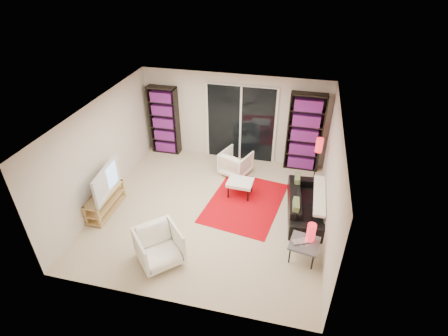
{
  "coord_description": "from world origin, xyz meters",
  "views": [
    {
      "loc": [
        1.73,
        -5.96,
        5.15
      ],
      "look_at": [
        0.25,
        0.3,
        1.0
      ],
      "focal_mm": 28.0,
      "sensor_mm": 36.0,
      "label": 1
    }
  ],
  "objects": [
    {
      "name": "floor",
      "position": [
        0.0,
        0.0,
        0.0
      ],
      "size": [
        5.0,
        5.0,
        0.0
      ],
      "primitive_type": "plane",
      "color": "beige",
      "rests_on": "ground"
    },
    {
      "name": "wall_back",
      "position": [
        0.0,
        2.5,
        1.2
      ],
      "size": [
        5.0,
        0.02,
        2.4
      ],
      "primitive_type": "cube",
      "color": "beige",
      "rests_on": "ground"
    },
    {
      "name": "wall_front",
      "position": [
        0.0,
        -2.5,
        1.2
      ],
      "size": [
        5.0,
        0.02,
        2.4
      ],
      "primitive_type": "cube",
      "color": "beige",
      "rests_on": "ground"
    },
    {
      "name": "wall_left",
      "position": [
        -2.5,
        0.0,
        1.2
      ],
      "size": [
        0.02,
        5.0,
        2.4
      ],
      "primitive_type": "cube",
      "color": "beige",
      "rests_on": "ground"
    },
    {
      "name": "wall_right",
      "position": [
        2.5,
        0.0,
        1.2
      ],
      "size": [
        0.02,
        5.0,
        2.4
      ],
      "primitive_type": "cube",
      "color": "beige",
      "rests_on": "ground"
    },
    {
      "name": "ceiling",
      "position": [
        0.0,
        0.0,
        2.4
      ],
      "size": [
        5.0,
        5.0,
        0.02
      ],
      "primitive_type": "cube",
      "color": "white",
      "rests_on": "wall_back"
    },
    {
      "name": "sliding_door",
      "position": [
        0.2,
        2.46,
        1.05
      ],
      "size": [
        1.92,
        0.08,
        2.16
      ],
      "color": "white",
      "rests_on": "ground"
    },
    {
      "name": "bookshelf_left",
      "position": [
        -1.95,
        2.33,
        0.98
      ],
      "size": [
        0.8,
        0.3,
        1.95
      ],
      "color": "black",
      "rests_on": "ground"
    },
    {
      "name": "bookshelf_right",
      "position": [
        1.9,
        2.33,
        1.05
      ],
      "size": [
        0.9,
        0.3,
        2.1
      ],
      "color": "black",
      "rests_on": "ground"
    },
    {
      "name": "tv_stand",
      "position": [
        -2.29,
        -0.55,
        0.26
      ],
      "size": [
        0.38,
        1.18,
        0.5
      ],
      "color": "tan",
      "rests_on": "floor"
    },
    {
      "name": "tv",
      "position": [
        -2.27,
        -0.55,
        0.83
      ],
      "size": [
        0.26,
        1.17,
        0.67
      ],
      "primitive_type": "imported",
      "rotation": [
        0.0,
        0.0,
        1.66
      ],
      "color": "black",
      "rests_on": "tv_stand"
    },
    {
      "name": "rug",
      "position": [
        0.72,
        0.45,
        0.01
      ],
      "size": [
        1.9,
        2.37,
        0.01
      ],
      "primitive_type": "cube",
      "rotation": [
        0.0,
        0.0,
        -0.15
      ],
      "color": "#C1040E",
      "rests_on": "floor"
    },
    {
      "name": "sofa",
      "position": [
        2.09,
        0.39,
        0.27
      ],
      "size": [
        0.9,
        1.94,
        0.55
      ],
      "primitive_type": "imported",
      "rotation": [
        0.0,
        0.0,
        1.66
      ],
      "color": "black",
      "rests_on": "floor"
    },
    {
      "name": "armchair_back",
      "position": [
        0.25,
        1.63,
        0.33
      ],
      "size": [
        0.91,
        0.92,
        0.65
      ],
      "primitive_type": "imported",
      "rotation": [
        0.0,
        0.0,
        2.78
      ],
      "color": "white",
      "rests_on": "floor"
    },
    {
      "name": "armchair_front",
      "position": [
        -0.54,
        -1.67,
        0.36
      ],
      "size": [
        1.11,
        1.11,
        0.72
      ],
      "primitive_type": "imported",
      "rotation": [
        0.0,
        0.0,
        0.76
      ],
      "color": "white",
      "rests_on": "floor"
    },
    {
      "name": "ottoman",
      "position": [
        0.54,
        0.73,
        0.35
      ],
      "size": [
        0.62,
        0.52,
        0.4
      ],
      "color": "white",
      "rests_on": "floor"
    },
    {
      "name": "side_table",
      "position": [
        2.12,
        -0.97,
        0.36
      ],
      "size": [
        0.62,
        0.62,
        0.4
      ],
      "color": "#4C4C51",
      "rests_on": "floor"
    },
    {
      "name": "laptop",
      "position": [
        2.08,
        -1.01,
        0.41
      ],
      "size": [
        0.42,
        0.36,
        0.03
      ],
      "primitive_type": "imported",
      "rotation": [
        0.0,
        0.0,
        0.46
      ],
      "color": "silver",
      "rests_on": "side_table"
    },
    {
      "name": "table_lamp",
      "position": [
        2.21,
        -0.87,
        0.59
      ],
      "size": [
        0.17,
        0.17,
        0.38
      ],
      "primitive_type": "cylinder",
      "color": "red",
      "rests_on": "side_table"
    },
    {
      "name": "floor_lamp",
      "position": [
        2.26,
        1.62,
        0.97
      ],
      "size": [
        0.19,
        0.19,
        1.29
      ],
      "color": "black",
      "rests_on": "floor"
    }
  ]
}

